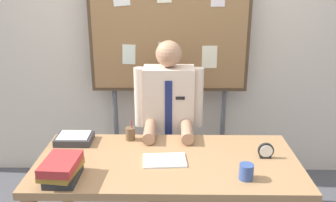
% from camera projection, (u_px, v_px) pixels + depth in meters
% --- Properties ---
extents(back_wall, '(6.40, 0.08, 2.70)m').
position_uv_depth(back_wall, '(170.00, 38.00, 3.40)').
color(back_wall, beige).
rests_on(back_wall, ground_plane).
extents(desk, '(1.74, 0.81, 0.74)m').
position_uv_depth(desk, '(168.00, 171.00, 2.45)').
color(desk, '#9E754C').
rests_on(desk, ground_plane).
extents(person, '(0.55, 0.56, 1.43)m').
position_uv_depth(person, '(169.00, 133.00, 3.02)').
color(person, '#2D2D33').
rests_on(person, ground_plane).
extents(bulletin_board, '(1.41, 0.09, 2.07)m').
position_uv_depth(bulletin_board, '(169.00, 29.00, 3.17)').
color(bulletin_board, '#4C3823').
rests_on(bulletin_board, ground_plane).
extents(book_stack, '(0.22, 0.31, 0.13)m').
position_uv_depth(book_stack, '(62.00, 169.00, 2.17)').
color(book_stack, '#262626').
rests_on(book_stack, desk).
extents(open_notebook, '(0.29, 0.21, 0.01)m').
position_uv_depth(open_notebook, '(165.00, 160.00, 2.40)').
color(open_notebook, white).
rests_on(open_notebook, desk).
extents(desk_clock, '(0.11, 0.04, 0.11)m').
position_uv_depth(desk_clock, '(266.00, 151.00, 2.44)').
color(desk_clock, black).
rests_on(desk_clock, desk).
extents(coffee_mug, '(0.09, 0.09, 0.10)m').
position_uv_depth(coffee_mug, '(246.00, 172.00, 2.18)').
color(coffee_mug, '#334C8C').
rests_on(coffee_mug, desk).
extents(pen_holder, '(0.07, 0.07, 0.16)m').
position_uv_depth(pen_holder, '(130.00, 134.00, 2.71)').
color(pen_holder, brown).
rests_on(pen_holder, desk).
extents(paper_tray, '(0.26, 0.20, 0.06)m').
position_uv_depth(paper_tray, '(74.00, 138.00, 2.68)').
color(paper_tray, '#333338').
rests_on(paper_tray, desk).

